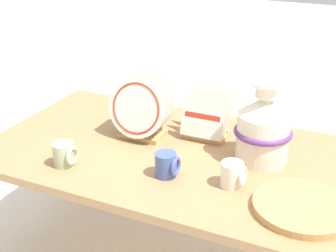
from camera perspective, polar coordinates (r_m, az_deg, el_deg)
The scene contains 8 objects.
display_table at distance 1.98m, azimuth 0.00°, elevation -4.37°, with size 1.51×0.88×0.60m.
ceramic_vase at distance 1.86m, azimuth 11.55°, elevation -0.14°, with size 0.23×0.23×0.33m.
dish_rack_round_plates at distance 2.02m, azimuth -3.28°, elevation 2.03°, with size 0.26×0.18×0.28m.
dish_rack_square_plates at distance 2.05m, azimuth 4.74°, elevation 0.60°, with size 0.19×0.16×0.21m.
wicker_charger_stack at distance 1.64m, azimuth 16.00°, elevation -9.46°, with size 0.33×0.33×0.03m.
mug_sage_glaze at distance 1.86m, azimuth -12.50°, elevation -3.42°, with size 0.09×0.08×0.09m.
mug_cobalt_glaze at distance 1.75m, azimuth -0.14°, elevation -4.75°, with size 0.09×0.08×0.09m.
mug_cream_glaze at distance 1.71m, azimuth 7.94°, elevation -5.90°, with size 0.09×0.08×0.09m.
Camera 1 is at (0.72, -1.57, 1.52)m, focal length 50.00 mm.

